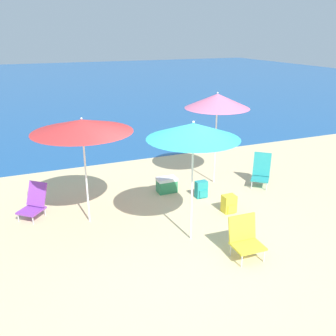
% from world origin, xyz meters
% --- Properties ---
extents(ground_plane, '(60.00, 60.00, 0.00)m').
position_xyz_m(ground_plane, '(0.00, 0.00, 0.00)').
color(ground_plane, beige).
extents(sea_water, '(60.00, 40.00, 0.01)m').
position_xyz_m(sea_water, '(0.00, 25.01, 0.00)').
color(sea_water, '#1E5699').
rests_on(sea_water, ground).
extents(beach_umbrella_teal, '(1.64, 1.64, 2.29)m').
position_xyz_m(beach_umbrella_teal, '(0.13, 0.17, 2.11)').
color(beach_umbrella_teal, white).
rests_on(beach_umbrella_teal, ground).
extents(beach_umbrella_red, '(1.95, 1.95, 2.19)m').
position_xyz_m(beach_umbrella_red, '(-1.50, 1.62, 2.03)').
color(beach_umbrella_red, white).
rests_on(beach_umbrella_red, ground).
extents(beach_umbrella_pink, '(1.60, 1.60, 2.34)m').
position_xyz_m(beach_umbrella_pink, '(1.94, 2.51, 2.12)').
color(beach_umbrella_pink, white).
rests_on(beach_umbrella_pink, ground).
extents(beach_chair_yellow, '(0.53, 0.51, 0.73)m').
position_xyz_m(beach_chair_yellow, '(0.75, -0.69, 0.37)').
color(beach_chair_yellow, silver).
rests_on(beach_chair_yellow, ground).
extents(beach_chair_purple, '(0.71, 0.72, 0.72)m').
position_xyz_m(beach_chair_purple, '(-2.52, 2.28, 0.33)').
color(beach_chair_purple, silver).
rests_on(beach_chair_purple, ground).
extents(beach_chair_teal, '(0.67, 0.68, 0.83)m').
position_xyz_m(beach_chair_teal, '(2.94, 1.88, 0.39)').
color(beach_chair_teal, silver).
rests_on(beach_chair_teal, ground).
extents(backpack_yellow, '(0.28, 0.26, 0.39)m').
position_xyz_m(backpack_yellow, '(1.39, 0.87, 0.19)').
color(backpack_yellow, yellow).
rests_on(backpack_yellow, ground).
extents(backpack_teal, '(0.28, 0.21, 0.41)m').
position_xyz_m(backpack_teal, '(1.19, 1.79, 0.20)').
color(backpack_teal, teal).
rests_on(backpack_teal, ground).
extents(water_bottle, '(0.08, 0.08, 0.29)m').
position_xyz_m(water_bottle, '(1.08, -0.21, 0.11)').
color(water_bottle, '#8CCCEA').
rests_on(water_bottle, ground).
extents(cooler_box, '(0.47, 0.31, 0.37)m').
position_xyz_m(cooler_box, '(0.56, 2.39, 0.19)').
color(cooler_box, '#338C59').
rests_on(cooler_box, ground).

